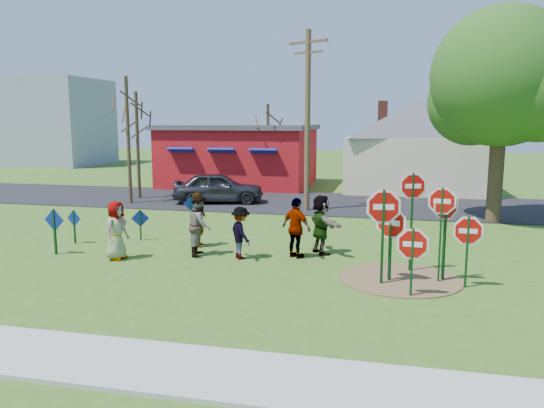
{
  "coord_description": "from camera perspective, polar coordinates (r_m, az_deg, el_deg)",
  "views": [
    {
      "loc": [
        4.23,
        -14.98,
        4.16
      ],
      "look_at": [
        0.48,
        1.32,
        1.53
      ],
      "focal_mm": 35.0,
      "sensor_mm": 36.0,
      "label": 1
    }
  ],
  "objects": [
    {
      "name": "suv",
      "position": [
        26.96,
        -5.79,
        1.78
      ],
      "size": [
        4.85,
        2.95,
        1.54
      ],
      "primitive_type": "imported",
      "rotation": [
        0.0,
        0.0,
        1.84
      ],
      "color": "#2D2C31",
      "rests_on": "road"
    },
    {
      "name": "stop_sign_c",
      "position": [
        14.22,
        17.78,
        -0.87
      ],
      "size": [
        0.95,
        0.13,
        2.61
      ],
      "rotation": [
        0.0,
        0.0,
        -0.12
      ],
      "color": "#103C17",
      "rests_on": "ground"
    },
    {
      "name": "red_building",
      "position": [
        34.45,
        -3.48,
        5.29
      ],
      "size": [
        9.4,
        7.69,
        3.9
      ],
      "color": "#9F0F19",
      "rests_on": "ground"
    },
    {
      "name": "leafy_tree",
      "position": [
        23.46,
        23.81,
        11.7
      ],
      "size": [
        6.11,
        5.57,
        8.68
      ],
      "color": "#382819",
      "rests_on": "ground"
    },
    {
      "name": "cream_house",
      "position": [
        33.03,
        15.26,
        6.51
      ],
      "size": [
        9.4,
        9.4,
        6.5
      ],
      "color": "beige",
      "rests_on": "ground"
    },
    {
      "name": "person_c",
      "position": [
        16.63,
        -7.75,
        -2.29
      ],
      "size": [
        0.9,
        1.05,
        1.88
      ],
      "primitive_type": "imported",
      "rotation": [
        0.0,
        0.0,
        1.8
      ],
      "color": "#985C41",
      "rests_on": "ground"
    },
    {
      "name": "person_e",
      "position": [
        16.15,
        2.64,
        -2.6
      ],
      "size": [
        1.16,
        0.96,
        1.86
      ],
      "primitive_type": "imported",
      "rotation": [
        0.0,
        0.0,
        2.59
      ],
      "color": "#442853",
      "rests_on": "ground"
    },
    {
      "name": "person_a",
      "position": [
        16.66,
        -16.39,
        -2.73
      ],
      "size": [
        0.68,
        0.94,
        1.78
      ],
      "primitive_type": "imported",
      "rotation": [
        0.0,
        0.0,
        1.44
      ],
      "color": "navy",
      "rests_on": "ground"
    },
    {
      "name": "person_f",
      "position": [
        16.71,
        5.3,
        -2.2
      ],
      "size": [
        1.45,
        1.74,
        1.88
      ],
      "primitive_type": "imported",
      "rotation": [
        0.0,
        0.0,
        2.18
      ],
      "color": "#1E5725",
      "rests_on": "ground"
    },
    {
      "name": "stop_sign_a",
      "position": [
        14.04,
        12.66,
        -2.5
      ],
      "size": [
        1.05,
        0.55,
        2.15
      ],
      "rotation": [
        0.0,
        0.0,
        -0.47
      ],
      "color": "#103C17",
      "rests_on": "ground"
    },
    {
      "name": "stop_sign_e",
      "position": [
        12.98,
        14.88,
        -4.65
      ],
      "size": [
        1.03,
        0.08,
        1.8
      ],
      "rotation": [
        0.0,
        0.0,
        -0.06
      ],
      "color": "#103C17",
      "rests_on": "ground"
    },
    {
      "name": "bare_tree_west",
      "position": [
        29.13,
        -14.31,
        7.72
      ],
      "size": [
        1.8,
        1.8,
        5.67
      ],
      "color": "#382819",
      "rests_on": "ground"
    },
    {
      "name": "dirt_patch",
      "position": [
        14.58,
        13.61,
        -7.82
      ],
      "size": [
        3.2,
        3.2,
        0.03
      ],
      "primitive_type": "cylinder",
      "color": "brown",
      "rests_on": "ground"
    },
    {
      "name": "ground",
      "position": [
        16.11,
        -2.72,
        -6.02
      ],
      "size": [
        120.0,
        120.0,
        0.0
      ],
      "primitive_type": "plane",
      "color": "#355618",
      "rests_on": "ground"
    },
    {
      "name": "bare_tree_east",
      "position": [
        30.55,
        -0.45,
        7.36
      ],
      "size": [
        1.8,
        1.8,
        5.11
      ],
      "color": "#382819",
      "rests_on": "ground"
    },
    {
      "name": "blue_diamond_d",
      "position": [
        21.12,
        -8.75,
        -0.41
      ],
      "size": [
        0.51,
        0.28,
        1.22
      ],
      "rotation": [
        0.0,
        0.0,
        0.49
      ],
      "color": "#103C17",
      "rests_on": "ground"
    },
    {
      "name": "stop_sign_g",
      "position": [
        13.66,
        11.88,
        -1.22
      ],
      "size": [
        1.18,
        0.22,
        2.61
      ],
      "rotation": [
        0.0,
        0.0,
        0.17
      ],
      "color": "#103C17",
      "rests_on": "ground"
    },
    {
      "name": "road",
      "position": [
        27.13,
        3.84,
        0.16
      ],
      "size": [
        120.0,
        7.5,
        0.04
      ],
      "primitive_type": "cube",
      "color": "black",
      "rests_on": "ground"
    },
    {
      "name": "utility_pole",
      "position": [
        24.41,
        3.84,
        9.26
      ],
      "size": [
        1.88,
        0.89,
        8.16
      ],
      "rotation": [
        0.0,
        0.0,
        -0.41
      ],
      "color": "#4C3823",
      "rests_on": "ground"
    },
    {
      "name": "stop_sign_d",
      "position": [
        14.42,
        18.18,
        -0.96
      ],
      "size": [
        0.87,
        0.58,
        2.5
      ],
      "rotation": [
        0.0,
        0.0,
        0.58
      ],
      "color": "#103C17",
      "rests_on": "ground"
    },
    {
      "name": "person_b",
      "position": [
        17.79,
        -7.83,
        -1.65
      ],
      "size": [
        0.55,
        0.73,
        1.82
      ],
      "primitive_type": "imported",
      "rotation": [
        0.0,
        0.0,
        1.76
      ],
      "color": "#2C7A7A",
      "rests_on": "ground"
    },
    {
      "name": "blue_diamond_c",
      "position": [
        19.08,
        -13.98,
        -1.86
      ],
      "size": [
        0.59,
        0.23,
        1.1
      ],
      "rotation": [
        0.0,
        0.0,
        0.35
      ],
      "color": "#103C17",
      "rests_on": "ground"
    },
    {
      "name": "person_d",
      "position": [
        16.08,
        -3.38,
        -3.12
      ],
      "size": [
        1.11,
        1.18,
        1.6
      ],
      "primitive_type": "imported",
      "rotation": [
        0.0,
        0.0,
        2.26
      ],
      "color": "#313237",
      "rests_on": "ground"
    },
    {
      "name": "distant_building",
      "position": [
        55.33,
        -22.9,
        8.1
      ],
      "size": [
        10.0,
        8.0,
        8.0
      ],
      "primitive_type": "cube",
      "color": "#8C939E",
      "rests_on": "ground"
    },
    {
      "name": "stop_sign_b",
      "position": [
        14.98,
        14.88,
        0.8
      ],
      "size": [
        0.97,
        0.23,
        2.89
      ],
      "rotation": [
        0.0,
        0.0,
        0.22
      ],
      "color": "#103C17",
      "rests_on": "ground"
    },
    {
      "name": "sidewalk",
      "position": [
        9.77,
        -14.68,
        -16.32
      ],
      "size": [
        22.0,
        1.8,
        0.08
      ],
      "primitive_type": "cube",
      "color": "#9E9E99",
      "rests_on": "ground"
    },
    {
      "name": "blue_diamond_b",
      "position": [
        19.27,
        -20.51,
        -1.9
      ],
      "size": [
        0.57,
        0.13,
        1.16
      ],
      "rotation": [
        0.0,
        0.0,
        -0.19
      ],
      "color": "#103C17",
      "rests_on": "ground"
    },
    {
      "name": "blue_diamond_a",
      "position": [
        17.89,
        -22.35,
        -2.22
      ],
      "size": [
        0.72,
        0.09,
        1.46
      ],
      "rotation": [
        0.0,
        0.0,
        -0.1
      ],
      "color": "#103C17",
      "rests_on": "ground"
    },
    {
      "name": "bare_tree_mid",
      "position": [
        27.47,
        -15.28,
        8.5
      ],
      "size": [
        1.8,
        1.8,
        6.32
      ],
      "color": "#382819",
      "rests_on": "ground"
    },
    {
      "name": "stop_sign_f",
      "position": [
        14.06,
        20.33,
        -3.17
      ],
      "size": [
        1.0,
        0.07,
        1.95
      ],
      "rotation": [
        0.0,
        0.0,
        -0.04
      ],
      "color": "#103C17",
      "rests_on": "ground"
    }
  ]
}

